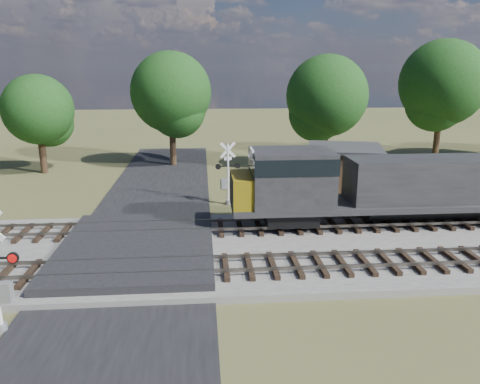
{
  "coord_description": "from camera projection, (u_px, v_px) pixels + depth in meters",
  "views": [
    {
      "loc": [
        3.12,
        -20.12,
        8.49
      ],
      "look_at": [
        4.93,
        2.0,
        2.56
      ],
      "focal_mm": 35.0,
      "sensor_mm": 36.0,
      "label": 1
    }
  ],
  "objects": [
    {
      "name": "ground",
      "position": [
        136.0,
        260.0,
        21.32
      ],
      "size": [
        160.0,
        160.0,
        0.0
      ],
      "primitive_type": "plane",
      "color": "#4D4F2A",
      "rests_on": "ground"
    },
    {
      "name": "ballast_bed",
      "position": [
        347.0,
        246.0,
        22.54
      ],
      "size": [
        140.0,
        10.0,
        0.3
      ],
      "primitive_type": "cube",
      "color": "gray",
      "rests_on": "ground"
    },
    {
      "name": "road",
      "position": [
        136.0,
        259.0,
        21.3
      ],
      "size": [
        7.0,
        60.0,
        0.08
      ],
      "primitive_type": "cube",
      "color": "black",
      "rests_on": "ground"
    },
    {
      "name": "crossing_panel",
      "position": [
        137.0,
        249.0,
        21.72
      ],
      "size": [
        7.0,
        9.0,
        0.62
      ],
      "primitive_type": "cube",
      "color": "#262628",
      "rests_on": "ground"
    },
    {
      "name": "track_near",
      "position": [
        205.0,
        267.0,
        19.53
      ],
      "size": [
        140.0,
        2.6,
        0.33
      ],
      "color": "black",
      "rests_on": "ballast_bed"
    },
    {
      "name": "track_far",
      "position": [
        204.0,
        228.0,
        24.34
      ],
      "size": [
        140.0,
        2.6,
        0.33
      ],
      "color": "black",
      "rests_on": "ballast_bed"
    },
    {
      "name": "crossing_signal_far",
      "position": [
        227.0,
        179.0,
        29.51
      ],
      "size": [
        1.61,
        0.46,
        4.03
      ],
      "rotation": [
        0.0,
        0.0,
        3.35
      ],
      "color": "silver",
      "rests_on": "ground"
    },
    {
      "name": "equipment_shed",
      "position": [
        344.0,
        170.0,
        31.94
      ],
      "size": [
        5.91,
        5.91,
        3.33
      ],
      "rotation": [
        0.0,
        0.0,
        -0.24
      ],
      "color": "#45291D",
      "rests_on": "ground"
    },
    {
      "name": "treeline",
      "position": [
        273.0,
        88.0,
        39.87
      ],
      "size": [
        79.59,
        10.01,
        11.59
      ],
      "color": "black",
      "rests_on": "ground"
    }
  ]
}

